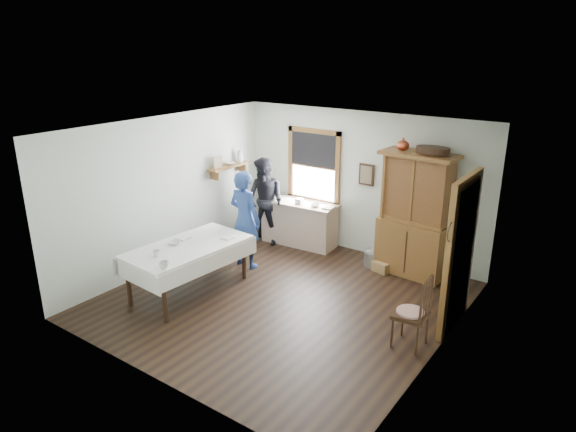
{
  "coord_description": "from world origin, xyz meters",
  "views": [
    {
      "loc": [
        4.28,
        -5.86,
        3.9
      ],
      "look_at": [
        -0.09,
        0.3,
        1.3
      ],
      "focal_mm": 32.0,
      "sensor_mm": 36.0,
      "label": 1
    }
  ],
  "objects_px": {
    "work_counter": "(299,223)",
    "wicker_basket": "(382,267)",
    "china_hutch": "(414,215)",
    "spindle_chair": "(411,311)",
    "pail": "(371,259)",
    "woman_blue": "(245,223)",
    "figure_dark": "(265,205)",
    "dining_table": "(189,269)"
  },
  "relations": [
    {
      "from": "dining_table",
      "to": "wicker_basket",
      "type": "height_order",
      "value": "dining_table"
    },
    {
      "from": "wicker_basket",
      "to": "woman_blue",
      "type": "distance_m",
      "value": 2.55
    },
    {
      "from": "spindle_chair",
      "to": "woman_blue",
      "type": "height_order",
      "value": "woman_blue"
    },
    {
      "from": "woman_blue",
      "to": "china_hutch",
      "type": "bearing_deg",
      "value": -148.81
    },
    {
      "from": "work_counter",
      "to": "spindle_chair",
      "type": "height_order",
      "value": "spindle_chair"
    },
    {
      "from": "dining_table",
      "to": "woman_blue",
      "type": "xyz_separation_m",
      "value": [
        0.09,
        1.32,
        0.42
      ]
    },
    {
      "from": "woman_blue",
      "to": "figure_dark",
      "type": "xyz_separation_m",
      "value": [
        -0.38,
        1.08,
        -0.02
      ]
    },
    {
      "from": "dining_table",
      "to": "wicker_basket",
      "type": "xyz_separation_m",
      "value": [
        2.22,
        2.51,
        -0.31
      ]
    },
    {
      "from": "pail",
      "to": "wicker_basket",
      "type": "bearing_deg",
      "value": -19.58
    },
    {
      "from": "work_counter",
      "to": "spindle_chair",
      "type": "relative_size",
      "value": 1.49
    },
    {
      "from": "dining_table",
      "to": "pail",
      "type": "height_order",
      "value": "dining_table"
    },
    {
      "from": "work_counter",
      "to": "dining_table",
      "type": "distance_m",
      "value": 2.77
    },
    {
      "from": "work_counter",
      "to": "figure_dark",
      "type": "distance_m",
      "value": 0.77
    },
    {
      "from": "wicker_basket",
      "to": "woman_blue",
      "type": "xyz_separation_m",
      "value": [
        -2.13,
        -1.19,
        0.73
      ]
    },
    {
      "from": "dining_table",
      "to": "figure_dark",
      "type": "xyz_separation_m",
      "value": [
        -0.3,
        2.4,
        0.4
      ]
    },
    {
      "from": "dining_table",
      "to": "spindle_chair",
      "type": "distance_m",
      "value": 3.58
    },
    {
      "from": "spindle_chair",
      "to": "dining_table",
      "type": "bearing_deg",
      "value": -175.33
    },
    {
      "from": "wicker_basket",
      "to": "woman_blue",
      "type": "bearing_deg",
      "value": -150.72
    },
    {
      "from": "wicker_basket",
      "to": "figure_dark",
      "type": "relative_size",
      "value": 0.19
    },
    {
      "from": "pail",
      "to": "wicker_basket",
      "type": "distance_m",
      "value": 0.27
    },
    {
      "from": "spindle_chair",
      "to": "figure_dark",
      "type": "height_order",
      "value": "figure_dark"
    },
    {
      "from": "china_hutch",
      "to": "wicker_basket",
      "type": "bearing_deg",
      "value": -146.91
    },
    {
      "from": "wicker_basket",
      "to": "woman_blue",
      "type": "relative_size",
      "value": 0.19
    },
    {
      "from": "wicker_basket",
      "to": "figure_dark",
      "type": "xyz_separation_m",
      "value": [
        -2.51,
        -0.11,
        0.71
      ]
    },
    {
      "from": "work_counter",
      "to": "pail",
      "type": "bearing_deg",
      "value": -9.03
    },
    {
      "from": "woman_blue",
      "to": "work_counter",
      "type": "bearing_deg",
      "value": -95.61
    },
    {
      "from": "china_hutch",
      "to": "pail",
      "type": "distance_m",
      "value": 1.17
    },
    {
      "from": "wicker_basket",
      "to": "pail",
      "type": "bearing_deg",
      "value": 160.42
    },
    {
      "from": "dining_table",
      "to": "woman_blue",
      "type": "relative_size",
      "value": 1.23
    },
    {
      "from": "wicker_basket",
      "to": "work_counter",
      "type": "bearing_deg",
      "value": 172.73
    },
    {
      "from": "work_counter",
      "to": "wicker_basket",
      "type": "distance_m",
      "value": 1.98
    },
    {
      "from": "work_counter",
      "to": "wicker_basket",
      "type": "xyz_separation_m",
      "value": [
        1.94,
        -0.25,
        -0.35
      ]
    },
    {
      "from": "spindle_chair",
      "to": "woman_blue",
      "type": "distance_m",
      "value": 3.53
    },
    {
      "from": "dining_table",
      "to": "spindle_chair",
      "type": "relative_size",
      "value": 1.98
    },
    {
      "from": "work_counter",
      "to": "china_hutch",
      "type": "distance_m",
      "value": 2.45
    },
    {
      "from": "work_counter",
      "to": "wicker_basket",
      "type": "bearing_deg",
      "value": -10.97
    },
    {
      "from": "wicker_basket",
      "to": "spindle_chair",
      "type": "bearing_deg",
      "value": -55.59
    },
    {
      "from": "pail",
      "to": "woman_blue",
      "type": "distance_m",
      "value": 2.37
    },
    {
      "from": "work_counter",
      "to": "dining_table",
      "type": "relative_size",
      "value": 0.76
    },
    {
      "from": "dining_table",
      "to": "figure_dark",
      "type": "bearing_deg",
      "value": 97.06
    },
    {
      "from": "figure_dark",
      "to": "pail",
      "type": "bearing_deg",
      "value": 9.46
    },
    {
      "from": "spindle_chair",
      "to": "woman_blue",
      "type": "xyz_separation_m",
      "value": [
        -3.44,
        0.73,
        0.31
      ]
    }
  ]
}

